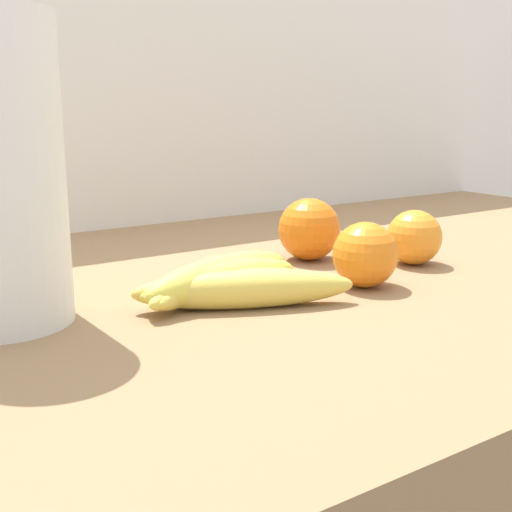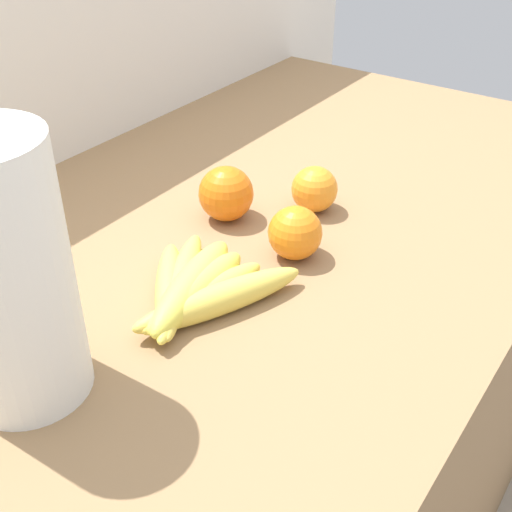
# 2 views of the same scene
# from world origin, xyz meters

# --- Properties ---
(counter) EXTENTS (1.63, 0.74, 0.88)m
(counter) POSITION_xyz_m (0.00, 0.00, 0.44)
(counter) COLOR olive
(counter) RESTS_ON ground
(wall_back) EXTENTS (2.03, 0.06, 1.30)m
(wall_back) POSITION_xyz_m (0.00, 0.40, 0.65)
(wall_back) COLOR silver
(wall_back) RESTS_ON ground
(banana_bunch) EXTENTS (0.21, 0.19, 0.04)m
(banana_bunch) POSITION_xyz_m (-0.05, -0.05, 0.90)
(banana_bunch) COLOR #DFC34C
(banana_bunch) RESTS_ON counter
(orange_center) EXTENTS (0.07, 0.07, 0.07)m
(orange_center) POSITION_xyz_m (0.22, -0.05, 0.92)
(orange_center) COLOR orange
(orange_center) RESTS_ON counter
(orange_back_left) EXTENTS (0.08, 0.08, 0.08)m
(orange_back_left) POSITION_xyz_m (0.13, 0.04, 0.92)
(orange_back_left) COLOR orange
(orange_back_left) RESTS_ON counter
(orange_right) EXTENTS (0.07, 0.07, 0.07)m
(orange_right) POSITION_xyz_m (0.10, -0.09, 0.92)
(orange_right) COLOR orange
(orange_right) RESTS_ON counter
(paper_towel_roll) EXTENTS (0.12, 0.12, 0.29)m
(paper_towel_roll) POSITION_xyz_m (-0.24, 0.00, 1.01)
(paper_towel_roll) COLOR white
(paper_towel_roll) RESTS_ON counter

